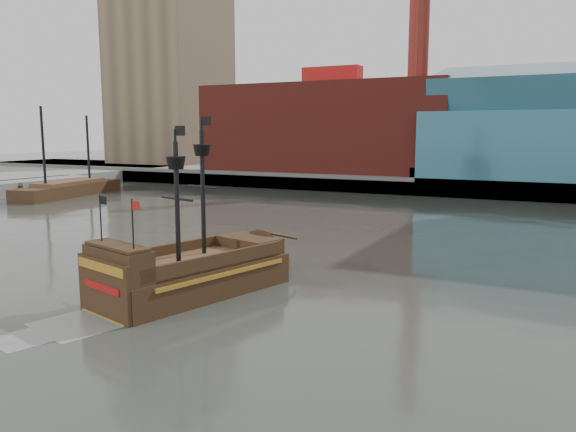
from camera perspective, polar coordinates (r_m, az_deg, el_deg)
The scene contains 6 objects.
ground at distance 25.03m, azimuth -11.71°, elevation -13.01°, with size 400.00×400.00×0.00m, color #272925.
promenade_far at distance 111.45m, azimuth 18.92°, elevation 3.88°, with size 220.00×60.00×2.00m, color slate.
seawall at distance 82.37m, azimuth 16.17°, elevation 2.74°, with size 220.00×1.00×2.60m, color #4C4C49.
skyline at distance 104.33m, azimuth 21.95°, elevation 16.43°, with size 149.00×45.00×62.00m.
pirate_ship at distance 32.35m, azimuth -9.87°, elevation -6.19°, with size 7.91×14.94×10.72m.
docked_vessel at distance 86.71m, azimuth -21.33°, elevation 2.46°, with size 7.64×19.78×13.14m.
Camera 1 is at (14.59, -18.19, 9.11)m, focal length 35.00 mm.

